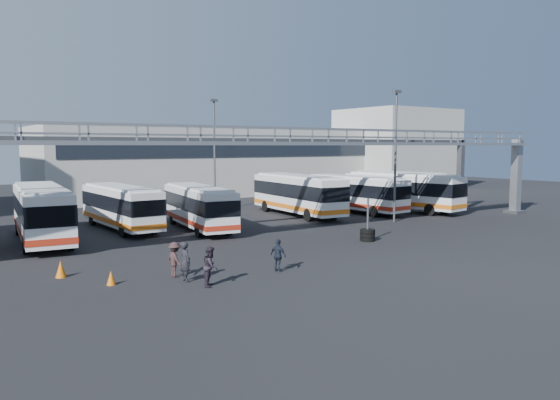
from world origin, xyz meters
TOP-DOWN VIEW (x-y plane):
  - ground at (0.00, 0.00)m, footprint 140.00×140.00m
  - gantry at (0.00, 5.87)m, footprint 51.40×5.15m
  - warehouse at (12.00, 38.00)m, footprint 42.00×14.00m
  - building_right at (38.00, 32.00)m, footprint 14.00×12.00m
  - light_pole_mid at (12.00, 7.00)m, footprint 0.70×0.35m
  - light_pole_back at (4.00, 22.00)m, footprint 0.70×0.35m
  - bus_2 at (-12.73, 12.80)m, footprint 3.75×11.66m
  - bus_3 at (-7.05, 15.08)m, footprint 2.72×10.37m
  - bus_4 at (-2.45, 12.02)m, footprint 3.77×10.46m
  - bus_6 at (8.03, 14.45)m, footprint 3.65×11.65m
  - bus_7 at (13.59, 13.42)m, footprint 3.13×10.89m
  - bus_8 at (17.81, 11.68)m, footprint 4.43×11.69m
  - bus_9 at (23.12, 17.10)m, footprint 4.06×10.94m
  - pedestrian_a at (-9.47, -1.34)m, footprint 0.45×0.67m
  - pedestrian_b at (-8.89, -2.64)m, footprint 1.02×1.05m
  - pedestrian_c at (-9.54, -0.33)m, footprint 0.71×1.10m
  - pedestrian_d at (-5.02, -2.03)m, footprint 0.60×0.98m
  - cone_left at (-12.38, -0.09)m, footprint 0.49×0.49m
  - cone_right at (-13.86, 2.54)m, footprint 0.63×0.63m
  - tire_stack at (4.30, 1.79)m, footprint 0.95×0.95m

SIDE VIEW (x-z plane):
  - ground at x=0.00m, z-range 0.00..0.00m
  - cone_left at x=-12.38m, z-range 0.00..0.62m
  - cone_right at x=-13.86m, z-range 0.00..0.77m
  - tire_stack at x=4.30m, z-range -0.89..1.81m
  - pedestrian_d at x=-5.02m, z-range 0.00..1.56m
  - pedestrian_c at x=-9.54m, z-range 0.00..1.62m
  - pedestrian_b at x=-8.89m, z-range 0.00..1.70m
  - pedestrian_a at x=-9.47m, z-range 0.00..1.79m
  - bus_4 at x=-2.45m, z-range 0.17..3.27m
  - bus_3 at x=-7.05m, z-range 0.17..3.29m
  - bus_9 at x=23.12m, z-range 0.17..3.42m
  - bus_7 at x=13.59m, z-range 0.17..3.44m
  - bus_8 at x=17.81m, z-range 0.18..3.65m
  - bus_2 at x=-12.73m, z-range 0.19..3.67m
  - bus_6 at x=8.03m, z-range 0.19..3.67m
  - warehouse at x=12.00m, z-range 0.00..8.00m
  - building_right at x=38.00m, z-range 0.00..11.00m
  - gantry at x=0.00m, z-range 1.96..9.06m
  - light_pole_mid at x=12.00m, z-range 0.62..10.83m
  - light_pole_back at x=4.00m, z-range 0.62..10.83m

